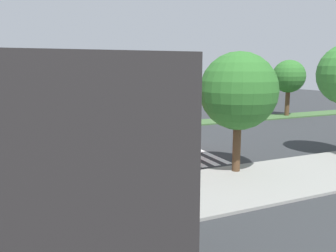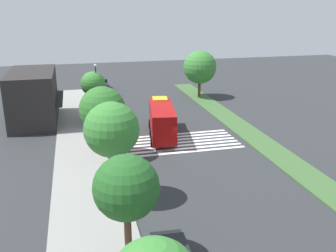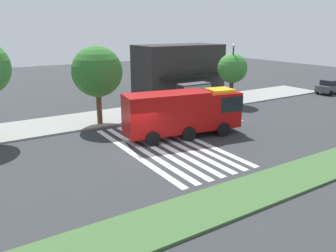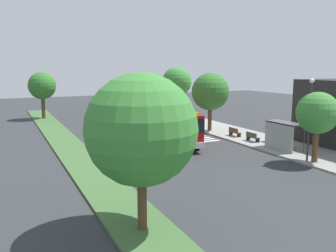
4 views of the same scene
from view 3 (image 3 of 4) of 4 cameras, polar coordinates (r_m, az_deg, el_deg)
The scene contains 13 objects.
ground_plane at distance 23.56m, azimuth -3.83°, elevation -4.22°, with size 120.00×120.00×0.00m, color #2D3033.
sidewalk at distance 32.07m, azimuth -12.28°, elevation 1.17°, with size 60.00×5.67×0.14m, color gray.
median_strip at distance 17.25m, azimuth 10.11°, elevation -12.28°, with size 60.00×3.00×0.14m, color #3D6033.
crosswalk at distance 24.36m, azimuth -0.32°, elevation -3.46°, with size 5.85×12.48×0.01m.
fire_truck at distance 26.20m, azimuth 3.14°, elevation 2.56°, with size 9.72×3.94×3.58m.
parked_car_east at distance 48.72m, azimuth 25.89°, elevation 6.05°, with size 4.44×2.15×1.81m.
bus_stop_shelter at distance 35.77m, azimuth 4.76°, elevation 6.03°, with size 3.50×1.40×2.46m.
bench_near_shelter at distance 33.78m, azimuth -0.70°, elevation 3.22°, with size 1.60×0.50×0.90m.
bench_west_of_shelter at distance 32.33m, azimuth -5.27°, elevation 2.56°, with size 1.60×0.50×0.90m.
street_lamp at distance 37.25m, azimuth 10.86°, elevation 9.40°, with size 0.36×0.36×6.48m.
storefront_building at distance 42.23m, azimuth 1.78°, elevation 9.38°, with size 10.57×6.09×6.28m.
sidewalk_tree_east at distance 29.43m, azimuth -11.93°, elevation 8.98°, with size 4.30×4.30×6.70m.
sidewalk_tree_far_east at distance 37.79m, azimuth 10.85°, elevation 9.53°, with size 3.22×3.22×5.47m.
Camera 3 is at (-10.49, -19.41, 8.26)m, focal length 35.96 mm.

